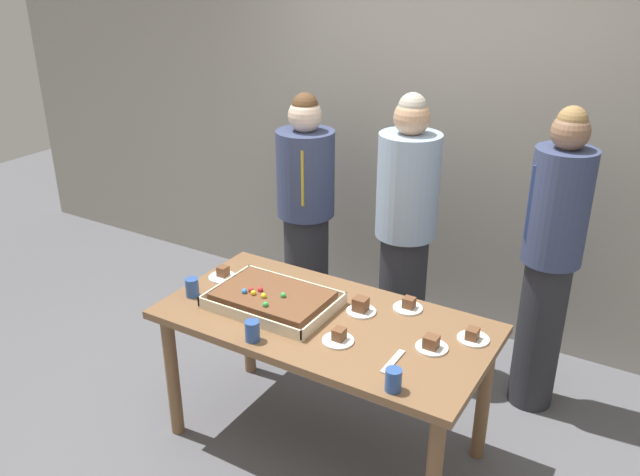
% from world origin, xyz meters
% --- Properties ---
extents(ground_plane, '(12.00, 12.00, 0.00)m').
position_xyz_m(ground_plane, '(0.00, 0.00, 0.00)').
color(ground_plane, '#5B5B60').
extents(interior_back_panel, '(8.00, 0.12, 3.00)m').
position_xyz_m(interior_back_panel, '(0.00, 1.60, 1.50)').
color(interior_back_panel, '#9E998E').
rests_on(interior_back_panel, ground_plane).
extents(party_table, '(1.64, 0.83, 0.77)m').
position_xyz_m(party_table, '(0.00, 0.00, 0.67)').
color(party_table, brown).
rests_on(party_table, ground_plane).
extents(sheet_cake, '(0.62, 0.43, 0.10)m').
position_xyz_m(sheet_cake, '(-0.29, -0.03, 0.81)').
color(sheet_cake, beige).
rests_on(sheet_cake, party_table).
extents(plated_slice_near_left, '(0.15, 0.15, 0.06)m').
position_xyz_m(plated_slice_near_left, '(0.32, 0.30, 0.79)').
color(plated_slice_near_left, white).
rests_on(plated_slice_near_left, party_table).
extents(plated_slice_near_right, '(0.15, 0.15, 0.07)m').
position_xyz_m(plated_slice_near_right, '(0.55, 0.02, 0.80)').
color(plated_slice_near_right, white).
rests_on(plated_slice_near_right, party_table).
extents(plated_slice_far_left, '(0.15, 0.15, 0.06)m').
position_xyz_m(plated_slice_far_left, '(0.69, 0.19, 0.79)').
color(plated_slice_far_left, white).
rests_on(plated_slice_far_left, party_table).
extents(plated_slice_far_right, '(0.15, 0.15, 0.08)m').
position_xyz_m(plated_slice_far_right, '(0.13, 0.15, 0.80)').
color(plated_slice_far_right, white).
rests_on(plated_slice_far_right, party_table).
extents(plated_slice_center_front, '(0.15, 0.15, 0.07)m').
position_xyz_m(plated_slice_center_front, '(-0.70, 0.08, 0.79)').
color(plated_slice_center_front, white).
rests_on(plated_slice_center_front, party_table).
extents(plated_slice_center_back, '(0.15, 0.15, 0.07)m').
position_xyz_m(plated_slice_center_back, '(0.16, -0.14, 0.79)').
color(plated_slice_center_back, white).
rests_on(plated_slice_center_back, party_table).
extents(drink_cup_nearest, '(0.07, 0.07, 0.10)m').
position_xyz_m(drink_cup_nearest, '(0.54, -0.35, 0.82)').
color(drink_cup_nearest, '#2D5199').
rests_on(drink_cup_nearest, party_table).
extents(drink_cup_middle, '(0.07, 0.07, 0.10)m').
position_xyz_m(drink_cup_middle, '(-0.71, -0.16, 0.82)').
color(drink_cup_middle, '#2D5199').
rests_on(drink_cup_middle, party_table).
extents(drink_cup_far_end, '(0.07, 0.07, 0.10)m').
position_xyz_m(drink_cup_far_end, '(-0.19, -0.34, 0.82)').
color(drink_cup_far_end, '#2D5199').
rests_on(drink_cup_far_end, party_table).
extents(cake_server_utensil, '(0.03, 0.20, 0.01)m').
position_xyz_m(cake_server_utensil, '(0.45, -0.17, 0.78)').
color(cake_server_utensil, silver).
rests_on(cake_server_utensil, party_table).
extents(person_serving_front, '(0.31, 0.31, 1.75)m').
position_xyz_m(person_serving_front, '(0.85, 0.94, 0.92)').
color(person_serving_front, '#28282D').
rests_on(person_serving_front, ground_plane).
extents(person_green_shirt_behind, '(0.36, 0.36, 1.73)m').
position_xyz_m(person_green_shirt_behind, '(0.02, 0.91, 0.89)').
color(person_green_shirt_behind, '#28282D').
rests_on(person_green_shirt_behind, ground_plane).
extents(person_striped_tie_right, '(0.37, 0.37, 1.64)m').
position_xyz_m(person_striped_tie_right, '(-0.72, 0.98, 0.84)').
color(person_striped_tie_right, '#28282D').
rests_on(person_striped_tie_right, ground_plane).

